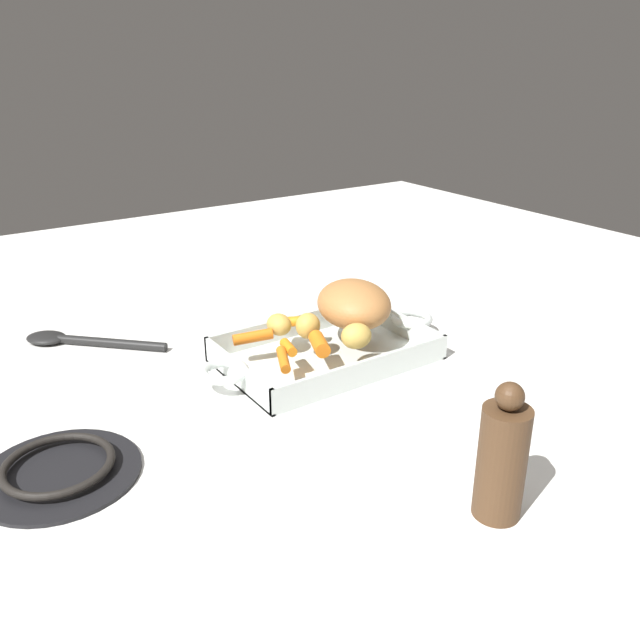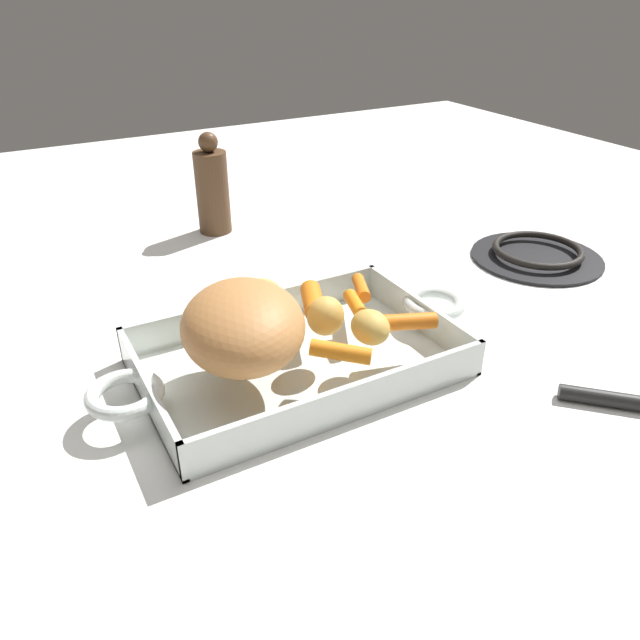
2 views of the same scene
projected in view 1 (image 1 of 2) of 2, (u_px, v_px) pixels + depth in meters
The scene contains 14 objects.
ground_plane at pixel (326, 360), 1.07m from camera, with size 2.25×2.25×0.00m, color white.
roasting_dish at pixel (326, 352), 1.07m from camera, with size 0.44×0.21×0.04m.
pork_roast at pixel (354, 304), 1.09m from camera, with size 0.15×0.12×0.07m, color #B3753F.
baby_carrot_northwest at pixel (253, 337), 1.03m from camera, with size 0.02×0.02×0.06m, color orange.
baby_carrot_northeast at pixel (283, 359), 0.96m from camera, with size 0.01×0.01×0.06m, color orange.
baby_carrot_southwest at pixel (297, 321), 1.09m from camera, with size 0.02×0.02×0.06m, color orange.
baby_carrot_short at pixel (319, 344), 1.00m from camera, with size 0.02×0.02×0.06m, color orange.
baby_carrot_center_right at pixel (288, 347), 1.00m from camera, with size 0.02×0.02×0.04m, color orange.
potato_near_roast at pixel (356, 336), 1.01m from camera, with size 0.04×0.05×0.04m, color gold.
potato_whole at pixel (308, 326), 1.04m from camera, with size 0.04×0.04×0.04m, color gold.
potato_golden_small at pixel (279, 325), 1.06m from camera, with size 0.05×0.04×0.03m, color gold.
stove_burner_rear at pixel (59, 469), 0.78m from camera, with size 0.19×0.19×0.02m.
serving_spoon at pixel (76, 340), 1.12m from camera, with size 0.20×0.20×0.02m.
pepper_mill at pixel (502, 458), 0.69m from camera, with size 0.05×0.05×0.16m.
Camera 1 is at (0.55, 0.79, 0.47)m, focal length 36.85 mm.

